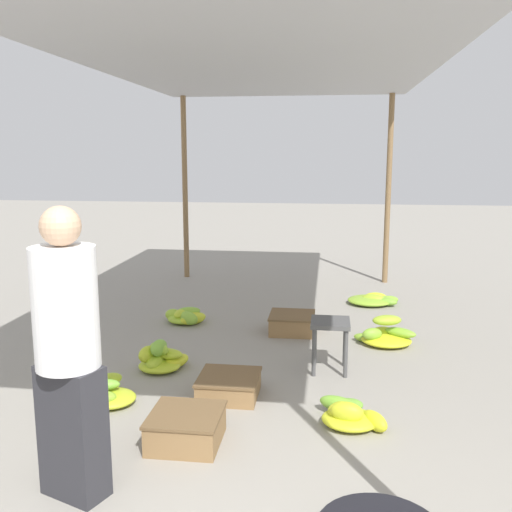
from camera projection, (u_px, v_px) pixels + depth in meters
canopy_post_back_left at (185, 189)px, 8.68m from camera, size 0.08×0.08×2.74m
canopy_post_back_right at (388, 190)px, 8.30m from camera, size 0.08×0.08×2.74m
canopy_tarp at (258, 57)px, 5.13m from camera, size 3.44×6.78×0.04m
vendor_foreground at (68, 351)px, 3.10m from camera, size 0.45×0.45×1.64m
stool at (330, 331)px, 5.01m from camera, size 0.34×0.34×0.46m
banana_pile_left_0 at (185, 317)px, 6.47m from camera, size 0.55×0.39×0.18m
banana_pile_left_1 at (161, 359)px, 5.07m from camera, size 0.45×0.42×0.30m
banana_pile_left_2 at (105, 393)px, 4.40m from camera, size 0.46×0.43×0.21m
banana_pile_right_0 at (349, 414)px, 4.07m from camera, size 0.52×0.46×0.20m
banana_pile_right_1 at (374, 300)px, 7.29m from camera, size 0.66×0.49×0.13m
banana_pile_right_2 at (385, 336)px, 5.76m from camera, size 0.65×0.46×0.31m
crate_near at (229, 386)px, 4.53m from camera, size 0.48×0.48×0.17m
crate_mid at (292, 323)px, 6.15m from camera, size 0.48×0.48×0.20m
crate_far at (186, 428)px, 3.79m from camera, size 0.48×0.48×0.21m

